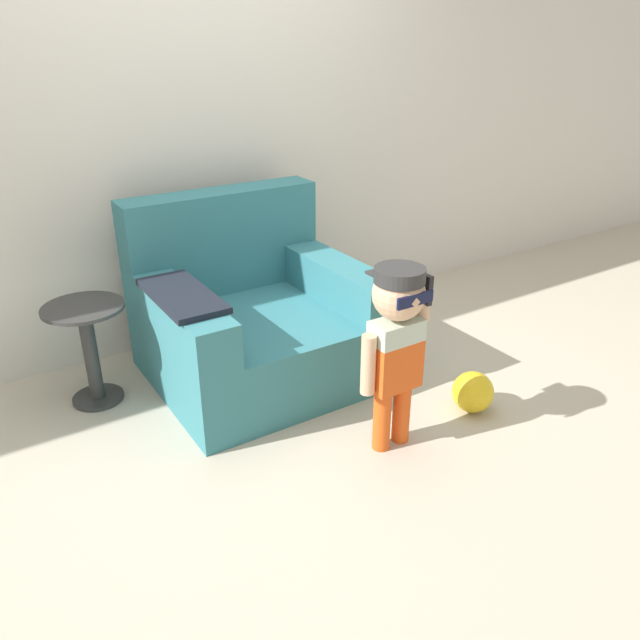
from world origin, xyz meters
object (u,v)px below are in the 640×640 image
at_px(person_child, 396,332).
at_px(toy_ball, 473,392).
at_px(side_table, 89,345).
at_px(armchair, 253,317).

bearing_deg(person_child, toy_ball, 0.23).
bearing_deg(toy_ball, side_table, 144.35).
relative_size(side_table, toy_ball, 2.55).
xyz_separation_m(person_child, side_table, (-1.03, 1.11, -0.26)).
relative_size(person_child, toy_ball, 4.17).
bearing_deg(side_table, toy_ball, -35.65).
height_order(person_child, toy_ball, person_child).
distance_m(person_child, side_table, 1.54).
relative_size(armchair, toy_ball, 5.46).
relative_size(armchair, side_table, 2.14).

